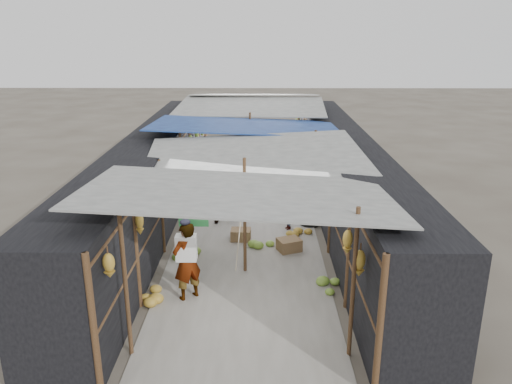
{
  "coord_description": "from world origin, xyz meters",
  "views": [
    {
      "loc": [
        0.32,
        -7.02,
        5.12
      ],
      "look_at": [
        0.23,
        4.86,
        1.25
      ],
      "focal_mm": 35.0,
      "sensor_mm": 36.0,
      "label": 1
    }
  ],
  "objects_px": {
    "crate_near": "(241,235)",
    "vendor_seated": "(288,214)",
    "shopper_blue": "(229,191)",
    "black_basin": "(310,222)",
    "vendor_elderly": "(187,261)"
  },
  "relations": [
    {
      "from": "shopper_blue",
      "to": "black_basin",
      "type": "bearing_deg",
      "value": -20.41
    },
    {
      "from": "vendor_elderly",
      "to": "vendor_seated",
      "type": "height_order",
      "value": "vendor_elderly"
    },
    {
      "from": "crate_near",
      "to": "vendor_seated",
      "type": "height_order",
      "value": "vendor_seated"
    },
    {
      "from": "crate_near",
      "to": "vendor_elderly",
      "type": "height_order",
      "value": "vendor_elderly"
    },
    {
      "from": "crate_near",
      "to": "shopper_blue",
      "type": "height_order",
      "value": "shopper_blue"
    },
    {
      "from": "crate_near",
      "to": "vendor_seated",
      "type": "xyz_separation_m",
      "value": [
        1.23,
        0.74,
        0.3
      ]
    },
    {
      "from": "shopper_blue",
      "to": "vendor_seated",
      "type": "bearing_deg",
      "value": -34.25
    },
    {
      "from": "crate_near",
      "to": "vendor_seated",
      "type": "bearing_deg",
      "value": 33.37
    },
    {
      "from": "crate_near",
      "to": "vendor_elderly",
      "type": "bearing_deg",
      "value": -105.87
    },
    {
      "from": "crate_near",
      "to": "vendor_seated",
      "type": "distance_m",
      "value": 1.46
    },
    {
      "from": "vendor_seated",
      "to": "black_basin",
      "type": "bearing_deg",
      "value": 97.2
    },
    {
      "from": "vendor_elderly",
      "to": "shopper_blue",
      "type": "bearing_deg",
      "value": -135.81
    },
    {
      "from": "black_basin",
      "to": "shopper_blue",
      "type": "bearing_deg",
      "value": 175.76
    },
    {
      "from": "shopper_blue",
      "to": "vendor_seated",
      "type": "distance_m",
      "value": 1.73
    },
    {
      "from": "vendor_elderly",
      "to": "shopper_blue",
      "type": "distance_m",
      "value": 4.2
    }
  ]
}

